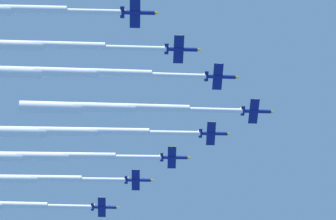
{
  "coord_description": "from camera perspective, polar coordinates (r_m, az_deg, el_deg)",
  "views": [
    {
      "loc": [
        146.4,
        91.3,
        26.35
      ],
      "look_at": [
        0.0,
        0.0,
        167.6
      ],
      "focal_mm": 81.08,
      "sensor_mm": 36.0,
      "label": 1
    }
  ],
  "objects": [
    {
      "name": "jet_starboard_inner",
      "position": [
        215.42,
        -7.85,
        2.79
      ],
      "size": [
        43.54,
        62.46,
        4.47
      ],
      "color": "navy"
    },
    {
      "name": "jet_starboard_mid",
      "position": [
        207.02,
        -12.13,
        4.76
      ],
      "size": [
        45.43,
        66.16,
        4.46
      ],
      "color": "navy"
    },
    {
      "name": "jet_port_mid",
      "position": [
        247.35,
        -9.49,
        -3.47
      ],
      "size": [
        40.84,
        61.38,
        4.51
      ],
      "color": "navy"
    },
    {
      "name": "jet_port_inner",
      "position": [
        235.71,
        -7.64,
        -1.64
      ],
      "size": [
        43.45,
        64.56,
        4.54
      ],
      "color": "navy"
    },
    {
      "name": "jet_port_outer",
      "position": [
        259.46,
        -11.69,
        -5.11
      ],
      "size": [
        40.54,
        60.77,
        4.5
      ],
      "color": "navy"
    },
    {
      "name": "jet_lead",
      "position": [
        223.18,
        -4.95,
        0.17
      ],
      "size": [
        44.41,
        63.91,
        4.5
      ],
      "color": "navy"
    }
  ]
}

